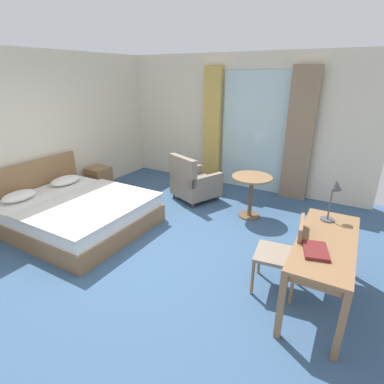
{
  "coord_description": "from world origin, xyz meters",
  "views": [
    {
      "loc": [
        2.36,
        -2.92,
        2.33
      ],
      "look_at": [
        0.41,
        0.44,
        0.79
      ],
      "focal_mm": 28.09,
      "sensor_mm": 36.0,
      "label": 1
    }
  ],
  "objects_px": {
    "bed": "(75,211)",
    "nightstand": "(99,179)",
    "desk_lamp": "(334,193)",
    "armchair_by_window": "(194,183)",
    "writing_desk": "(325,248)",
    "closed_book": "(316,250)",
    "desk_chair": "(285,251)",
    "round_cafe_table": "(251,187)"
  },
  "relations": [
    {
      "from": "bed",
      "to": "nightstand",
      "type": "xyz_separation_m",
      "value": [
        -0.84,
        1.33,
        -0.0
      ]
    },
    {
      "from": "desk_lamp",
      "to": "armchair_by_window",
      "type": "height_order",
      "value": "desk_lamp"
    },
    {
      "from": "writing_desk",
      "to": "armchair_by_window",
      "type": "xyz_separation_m",
      "value": [
        -2.58,
        1.78,
        -0.31
      ]
    },
    {
      "from": "bed",
      "to": "closed_book",
      "type": "xyz_separation_m",
      "value": [
        3.64,
        -0.16,
        0.52
      ]
    },
    {
      "from": "nightstand",
      "to": "desk_chair",
      "type": "distance_m",
      "value": 4.34
    },
    {
      "from": "nightstand",
      "to": "writing_desk",
      "type": "distance_m",
      "value": 4.71
    },
    {
      "from": "nightstand",
      "to": "writing_desk",
      "type": "xyz_separation_m",
      "value": [
        4.54,
        -1.2,
        0.41
      ]
    },
    {
      "from": "nightstand",
      "to": "armchair_by_window",
      "type": "distance_m",
      "value": 2.04
    },
    {
      "from": "desk_chair",
      "to": "armchair_by_window",
      "type": "relative_size",
      "value": 0.93
    },
    {
      "from": "nightstand",
      "to": "desk_lamp",
      "type": "bearing_deg",
      "value": -8.57
    },
    {
      "from": "desk_chair",
      "to": "writing_desk",
      "type": "bearing_deg",
      "value": 3.06
    },
    {
      "from": "desk_chair",
      "to": "armchair_by_window",
      "type": "distance_m",
      "value": 2.84
    },
    {
      "from": "bed",
      "to": "writing_desk",
      "type": "bearing_deg",
      "value": 2.08
    },
    {
      "from": "bed",
      "to": "desk_lamp",
      "type": "height_order",
      "value": "desk_lamp"
    },
    {
      "from": "desk_chair",
      "to": "armchair_by_window",
      "type": "xyz_separation_m",
      "value": [
        -2.19,
        1.8,
        -0.16
      ]
    },
    {
      "from": "closed_book",
      "to": "round_cafe_table",
      "type": "distance_m",
      "value": 2.33
    },
    {
      "from": "desk_chair",
      "to": "bed",
      "type": "bearing_deg",
      "value": -178.04
    },
    {
      "from": "round_cafe_table",
      "to": "armchair_by_window",
      "type": "bearing_deg",
      "value": 172.73
    },
    {
      "from": "closed_book",
      "to": "round_cafe_table",
      "type": "xyz_separation_m",
      "value": [
        -1.31,
        1.91,
        -0.23
      ]
    },
    {
      "from": "desk_lamp",
      "to": "bed",
      "type": "bearing_deg",
      "value": -169.83
    },
    {
      "from": "desk_lamp",
      "to": "writing_desk",
      "type": "bearing_deg",
      "value": -85.35
    },
    {
      "from": "bed",
      "to": "writing_desk",
      "type": "distance_m",
      "value": 3.72
    },
    {
      "from": "nightstand",
      "to": "round_cafe_table",
      "type": "distance_m",
      "value": 3.21
    },
    {
      "from": "desk_lamp",
      "to": "armchair_by_window",
      "type": "relative_size",
      "value": 0.5
    },
    {
      "from": "nightstand",
      "to": "closed_book",
      "type": "distance_m",
      "value": 4.75
    },
    {
      "from": "desk_lamp",
      "to": "closed_book",
      "type": "bearing_deg",
      "value": -91.47
    },
    {
      "from": "writing_desk",
      "to": "desk_lamp",
      "type": "height_order",
      "value": "desk_lamp"
    },
    {
      "from": "round_cafe_table",
      "to": "nightstand",
      "type": "bearing_deg",
      "value": -172.4
    },
    {
      "from": "nightstand",
      "to": "desk_lamp",
      "type": "height_order",
      "value": "desk_lamp"
    },
    {
      "from": "armchair_by_window",
      "to": "round_cafe_table",
      "type": "distance_m",
      "value": 1.24
    },
    {
      "from": "writing_desk",
      "to": "desk_chair",
      "type": "relative_size",
      "value": 1.63
    },
    {
      "from": "closed_book",
      "to": "desk_lamp",
      "type": "bearing_deg",
      "value": 72.59
    },
    {
      "from": "nightstand",
      "to": "armchair_by_window",
      "type": "bearing_deg",
      "value": 16.46
    },
    {
      "from": "writing_desk",
      "to": "round_cafe_table",
      "type": "bearing_deg",
      "value": 130.14
    },
    {
      "from": "writing_desk",
      "to": "desk_lamp",
      "type": "xyz_separation_m",
      "value": [
        -0.04,
        0.52,
        0.41
      ]
    },
    {
      "from": "bed",
      "to": "closed_book",
      "type": "relative_size",
      "value": 6.88
    },
    {
      "from": "desk_chair",
      "to": "round_cafe_table",
      "type": "height_order",
      "value": "desk_chair"
    },
    {
      "from": "closed_book",
      "to": "armchair_by_window",
      "type": "distance_m",
      "value": 3.29
    },
    {
      "from": "desk_lamp",
      "to": "closed_book",
      "type": "distance_m",
      "value": 0.87
    },
    {
      "from": "closed_book",
      "to": "nightstand",
      "type": "bearing_deg",
      "value": 145.66
    },
    {
      "from": "bed",
      "to": "desk_chair",
      "type": "height_order",
      "value": "bed"
    },
    {
      "from": "bed",
      "to": "round_cafe_table",
      "type": "height_order",
      "value": "bed"
    }
  ]
}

